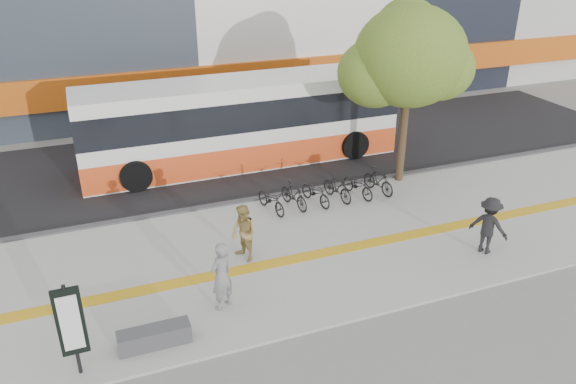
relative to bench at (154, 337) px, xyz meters
name	(u,v)px	position (x,y,z in m)	size (l,w,h in m)	color
ground	(250,293)	(2.60, 1.20, -0.30)	(120.00, 120.00, 0.00)	slate
sidewalk	(234,262)	(2.60, 2.70, -0.27)	(40.00, 7.00, 0.08)	gray
tactile_strip	(239,270)	(2.60, 2.20, -0.22)	(40.00, 0.45, 0.01)	#C09416
street	(182,165)	(2.60, 10.20, -0.28)	(40.00, 8.00, 0.06)	black
curb	(205,208)	(2.60, 6.20, -0.23)	(40.00, 0.25, 0.14)	#353537
bench	(154,337)	(0.00, 0.00, 0.00)	(1.60, 0.45, 0.45)	#353537
signboard	(71,323)	(-1.60, -0.31, 1.06)	(0.55, 0.10, 2.20)	black
street_tree	(407,58)	(9.78, 6.02, 4.21)	(4.40, 3.80, 6.31)	#362518
bus	(242,124)	(4.96, 9.70, 1.29)	(12.25, 2.90, 3.26)	white
bicycle_row	(326,190)	(6.52, 5.20, 0.20)	(4.77, 1.61, 0.89)	black
seated_woman	(221,276)	(1.78, 0.81, 0.68)	(0.66, 0.43, 1.80)	black
pedestrian_tan	(244,233)	(2.91, 2.71, 0.60)	(0.80, 0.63, 1.65)	#9B8348
pedestrian_dark	(489,225)	(9.47, 0.64, 0.63)	(1.10, 0.63, 1.70)	black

